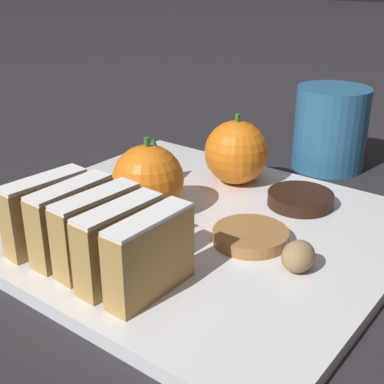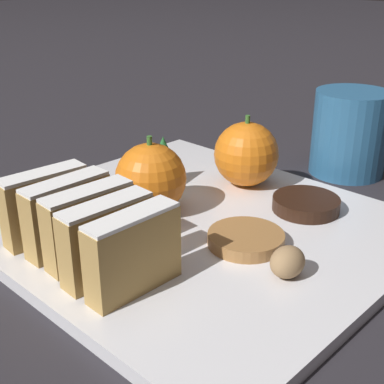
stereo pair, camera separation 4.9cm
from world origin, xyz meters
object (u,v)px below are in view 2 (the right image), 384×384
Objects in this scene: orange_near at (246,154)px; coffee_mug at (351,132)px; orange_far at (151,178)px; walnut at (287,262)px; chocolate_cookie at (306,204)px.

coffee_mug reaches higher than orange_near.
coffee_mug is at bearing -18.66° from orange_near.
orange_near and orange_far have the same top height.
walnut is at bearing -92.20° from orange_far.
chocolate_cookie is 0.54× the size of coffee_mug.
orange_far is at bearing 134.43° from chocolate_cookie.
orange_near is at bearing 48.59° from walnut.
orange_far is (-0.12, 0.02, -0.00)m from orange_near.
walnut is 0.25× the size of coffee_mug.
chocolate_cookie is (-0.01, -0.08, -0.03)m from orange_near.
orange_near is 0.64× the size of coffee_mug.
orange_far is 0.26m from coffee_mug.
chocolate_cookie is (0.11, 0.05, -0.01)m from walnut.
coffee_mug is (0.26, 0.09, 0.03)m from walnut.
orange_far reaches higher than walnut.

